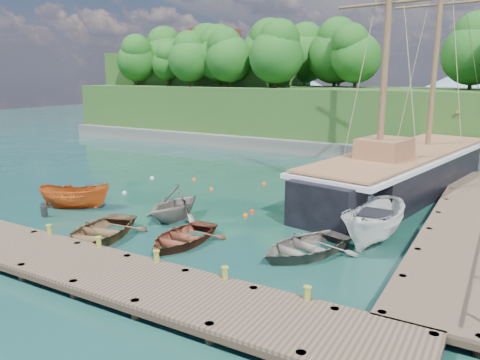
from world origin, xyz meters
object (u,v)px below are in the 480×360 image
at_px(rowboat_2, 182,243).
at_px(schooner, 404,175).
at_px(motorboat_orange, 76,208).
at_px(rowboat_1, 175,219).
at_px(cabin_boat_white, 373,244).
at_px(rowboat_0, 99,240).
at_px(rowboat_3, 304,254).

relative_size(rowboat_2, schooner, 0.15).
bearing_deg(schooner, motorboat_orange, -128.10).
xyz_separation_m(rowboat_1, rowboat_2, (2.48, -2.66, 0.00)).
relative_size(rowboat_1, cabin_boat_white, 0.71).
bearing_deg(motorboat_orange, rowboat_0, -146.92).
bearing_deg(motorboat_orange, rowboat_2, -125.71).
xyz_separation_m(motorboat_orange, cabin_boat_white, (16.06, 2.77, 0.00)).
relative_size(rowboat_0, rowboat_3, 1.05).
relative_size(motorboat_orange, schooner, 0.15).
height_order(rowboat_0, motorboat_orange, motorboat_orange).
xyz_separation_m(rowboat_2, motorboat_orange, (-8.62, 1.52, 0.00)).
bearing_deg(rowboat_3, motorboat_orange, -157.38).
xyz_separation_m(rowboat_0, cabin_boat_white, (11.05, 5.80, 0.00)).
height_order(rowboat_3, schooner, schooner).
height_order(rowboat_1, motorboat_orange, rowboat_1).
xyz_separation_m(rowboat_0, schooner, (10.20, 16.27, 1.12)).
relative_size(rowboat_0, motorboat_orange, 1.17).
bearing_deg(rowboat_3, rowboat_0, -138.41).
xyz_separation_m(motorboat_orange, schooner, (15.22, 13.23, 1.12)).
relative_size(rowboat_3, schooner, 0.17).
height_order(rowboat_0, cabin_boat_white, cabin_boat_white).
relative_size(rowboat_1, rowboat_3, 0.82).
distance_m(rowboat_1, rowboat_3, 7.80).
height_order(rowboat_2, schooner, schooner).
relative_size(rowboat_1, rowboat_2, 0.90).
height_order(rowboat_2, cabin_boat_white, cabin_boat_white).
height_order(rowboat_3, motorboat_orange, motorboat_orange).
bearing_deg(rowboat_2, motorboat_orange, 168.71).
bearing_deg(rowboat_3, rowboat_2, -141.08).
bearing_deg(motorboat_orange, rowboat_1, -105.20).
bearing_deg(rowboat_2, cabin_boat_white, 28.66).
height_order(rowboat_1, schooner, schooner).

